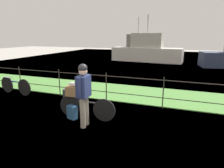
% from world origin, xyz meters
% --- Properties ---
extents(ground_plane, '(60.00, 60.00, 0.00)m').
position_xyz_m(ground_plane, '(0.00, 0.00, 0.00)').
color(ground_plane, '#B2ADA3').
extents(grass_strip, '(27.00, 2.40, 0.03)m').
position_xyz_m(grass_strip, '(0.00, 3.33, 0.01)').
color(grass_strip, '#569342').
rests_on(grass_strip, ground).
extents(harbor_water, '(30.00, 30.00, 0.00)m').
position_xyz_m(harbor_water, '(0.00, 11.84, 0.00)').
color(harbor_water, slate).
rests_on(harbor_water, ground).
extents(iron_fence, '(18.04, 0.04, 1.07)m').
position_xyz_m(iron_fence, '(0.00, 2.01, 0.63)').
color(iron_fence, '#28231E').
rests_on(iron_fence, ground).
extents(bicycle_main, '(1.73, 0.17, 0.66)m').
position_xyz_m(bicycle_main, '(-0.99, 0.43, 0.35)').
color(bicycle_main, black).
rests_on(bicycle_main, ground).
extents(wooden_crate, '(0.40, 0.27, 0.29)m').
position_xyz_m(wooden_crate, '(-1.39, 0.42, 0.80)').
color(wooden_crate, olive).
rests_on(wooden_crate, bicycle_main).
extents(terrier_dog, '(0.32, 0.15, 0.18)m').
position_xyz_m(terrier_dog, '(-1.36, 0.42, 1.02)').
color(terrier_dog, silver).
rests_on(terrier_dog, wooden_crate).
extents(cyclist_person, '(0.27, 0.54, 1.68)m').
position_xyz_m(cyclist_person, '(-0.80, -0.01, 1.00)').
color(cyclist_person, gray).
rests_on(cyclist_person, ground).
extents(backpack_on_paving, '(0.32, 0.25, 0.40)m').
position_xyz_m(backpack_on_paving, '(-1.37, 0.28, 0.20)').
color(backpack_on_paving, '#28517A').
rests_on(backpack_on_paving, ground).
extents(mooring_bollard, '(0.20, 0.20, 0.46)m').
position_xyz_m(mooring_bollard, '(-2.41, 1.51, 0.23)').
color(mooring_bollard, '#38383D').
rests_on(mooring_bollard, ground).
extents(bicycle_parked, '(1.71, 0.25, 0.68)m').
position_xyz_m(bicycle_parked, '(-4.90, 1.61, 0.36)').
color(bicycle_parked, black).
rests_on(bicycle_parked, ground).
extents(moored_boat_mid, '(4.37, 2.38, 4.05)m').
position_xyz_m(moored_boat_mid, '(-2.86, 14.84, 0.89)').
color(moored_boat_mid, '#336656').
rests_on(moored_boat_mid, ground).
extents(moored_boat_far, '(6.45, 2.29, 4.14)m').
position_xyz_m(moored_boat_far, '(-1.77, 13.80, 0.93)').
color(moored_boat_far, silver).
rests_on(moored_boat_far, ground).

